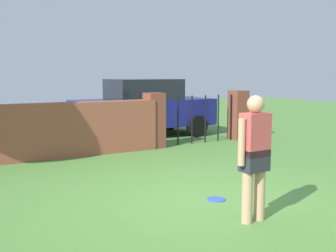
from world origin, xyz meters
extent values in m
plane|color=#568C3D|center=(0.00, 0.00, 0.00)|extent=(40.00, 40.00, 0.00)
cube|color=brown|center=(-1.50, 4.46, 0.62)|extent=(5.77, 0.50, 1.23)
cylinder|color=tan|center=(0.08, -0.93, 0.42)|extent=(0.14, 0.14, 0.85)
cylinder|color=tan|center=(-0.14, -0.95, 0.42)|extent=(0.14, 0.14, 0.85)
cube|color=#2D2D38|center=(-0.03, -0.94, 0.80)|extent=(0.37, 0.24, 0.28)
cube|color=#CC4C4C|center=(-0.03, -0.94, 1.12)|extent=(0.37, 0.24, 0.55)
sphere|color=tan|center=(-0.03, -0.94, 1.51)|extent=(0.22, 0.22, 0.22)
cylinder|color=tan|center=(0.20, -0.93, 1.05)|extent=(0.09, 0.09, 0.58)
cylinder|color=tan|center=(-0.25, -0.95, 1.05)|extent=(0.09, 0.09, 0.58)
cube|color=brown|center=(1.48, 4.46, 0.70)|extent=(0.44, 0.44, 1.40)
cube|color=brown|center=(4.23, 4.46, 0.70)|extent=(0.44, 0.44, 1.40)
cylinder|color=black|center=(1.75, 4.46, 0.65)|extent=(0.04, 0.04, 1.30)
cylinder|color=black|center=(2.19, 4.46, 0.65)|extent=(0.04, 0.04, 1.30)
cylinder|color=black|center=(2.64, 4.46, 0.65)|extent=(0.04, 0.04, 1.30)
cylinder|color=black|center=(3.08, 4.46, 0.65)|extent=(0.04, 0.04, 1.30)
cylinder|color=black|center=(3.52, 4.46, 0.65)|extent=(0.04, 0.04, 1.30)
cylinder|color=black|center=(3.96, 4.46, 0.65)|extent=(0.04, 0.04, 1.30)
cube|color=navy|center=(2.14, 6.33, 0.72)|extent=(4.22, 1.74, 0.80)
cube|color=#1E2328|center=(2.14, 6.33, 1.42)|extent=(2.01, 1.52, 0.60)
cylinder|color=black|center=(3.51, 7.17, 0.32)|extent=(0.64, 0.23, 0.64)
cylinder|color=black|center=(3.49, 5.47, 0.32)|extent=(0.64, 0.23, 0.64)
cylinder|color=black|center=(0.78, 7.19, 0.32)|extent=(0.64, 0.23, 0.64)
cylinder|color=black|center=(0.76, 5.49, 0.32)|extent=(0.64, 0.23, 0.64)
cylinder|color=blue|center=(0.13, 0.04, 0.01)|extent=(0.27, 0.27, 0.02)
camera|label=1|loc=(-3.62, -4.89, 1.89)|focal=45.07mm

